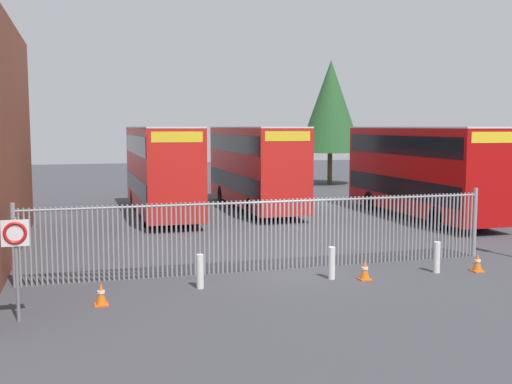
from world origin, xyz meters
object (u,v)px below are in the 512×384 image
(speed_limit_sign_post, at_px, (16,245))
(traffic_cone_mid_forecourt, at_px, (365,270))
(double_decker_bus_near_gate, at_px, (421,168))
(double_decker_bus_behind_fence_left, at_px, (161,167))
(traffic_cone_by_gate, at_px, (101,294))
(traffic_cone_near_kerb, at_px, (477,262))
(bollard_near_right, at_px, (437,257))
(double_decker_bus_behind_fence_right, at_px, (255,164))
(bollard_near_left, at_px, (200,271))
(bollard_center_front, at_px, (332,263))

(speed_limit_sign_post, bearing_deg, traffic_cone_mid_forecourt, 8.11)
(double_decker_bus_near_gate, bearing_deg, speed_limit_sign_post, -146.01)
(double_decker_bus_behind_fence_left, height_order, traffic_cone_by_gate, double_decker_bus_behind_fence_left)
(double_decker_bus_near_gate, relative_size, traffic_cone_near_kerb, 18.32)
(traffic_cone_mid_forecourt, bearing_deg, double_decker_bus_near_gate, 52.26)
(bollard_near_right, height_order, traffic_cone_mid_forecourt, bollard_near_right)
(double_decker_bus_near_gate, distance_m, double_decker_bus_behind_fence_right, 8.62)
(bollard_near_right, relative_size, traffic_cone_near_kerb, 1.61)
(traffic_cone_by_gate, height_order, traffic_cone_near_kerb, same)
(bollard_near_left, distance_m, bollard_near_right, 7.26)
(bollard_near_right, height_order, speed_limit_sign_post, speed_limit_sign_post)
(speed_limit_sign_post, bearing_deg, bollard_near_left, 20.87)
(double_decker_bus_near_gate, height_order, bollard_near_right, double_decker_bus_near_gate)
(traffic_cone_mid_forecourt, bearing_deg, double_decker_bus_behind_fence_right, 85.84)
(traffic_cone_by_gate, height_order, traffic_cone_mid_forecourt, same)
(traffic_cone_by_gate, relative_size, traffic_cone_near_kerb, 1.00)
(traffic_cone_mid_forecourt, xyz_separation_m, traffic_cone_near_kerb, (3.77, -0.03, 0.00))
(bollard_center_front, height_order, traffic_cone_mid_forecourt, bollard_center_front)
(double_decker_bus_near_gate, relative_size, bollard_near_right, 11.38)
(bollard_center_front, distance_m, speed_limit_sign_post, 8.66)
(traffic_cone_mid_forecourt, height_order, traffic_cone_near_kerb, same)
(double_decker_bus_behind_fence_left, xyz_separation_m, bollard_near_right, (6.47, -14.46, -1.95))
(double_decker_bus_near_gate, xyz_separation_m, traffic_cone_by_gate, (-15.43, -10.85, -2.13))
(traffic_cone_mid_forecourt, distance_m, speed_limit_sign_post, 9.50)
(bollard_near_left, relative_size, bollard_near_right, 1.00)
(traffic_cone_near_kerb, bearing_deg, traffic_cone_by_gate, -177.51)
(bollard_center_front, bearing_deg, bollard_near_right, -2.50)
(bollard_near_left, relative_size, traffic_cone_mid_forecourt, 1.61)
(double_decker_bus_behind_fence_left, bearing_deg, speed_limit_sign_post, -108.40)
(double_decker_bus_behind_fence_right, bearing_deg, traffic_cone_near_kerb, -80.38)
(speed_limit_sign_post, bearing_deg, double_decker_bus_behind_fence_right, 58.30)
(bollard_center_front, relative_size, traffic_cone_by_gate, 1.61)
(bollard_near_left, bearing_deg, traffic_cone_mid_forecourt, -4.81)
(bollard_center_front, distance_m, traffic_cone_mid_forecourt, 0.97)
(double_decker_bus_behind_fence_right, xyz_separation_m, traffic_cone_by_gate, (-8.56, -16.06, -2.13))
(double_decker_bus_behind_fence_left, relative_size, bollard_center_front, 11.38)
(bollard_center_front, distance_m, traffic_cone_near_kerb, 4.68)
(double_decker_bus_behind_fence_right, bearing_deg, double_decker_bus_near_gate, -37.21)
(bollard_near_right, bearing_deg, bollard_near_left, 178.43)
(traffic_cone_by_gate, bearing_deg, double_decker_bus_behind_fence_right, 61.94)
(traffic_cone_by_gate, xyz_separation_m, speed_limit_sign_post, (-1.85, -0.80, 1.49))
(bollard_near_left, relative_size, traffic_cone_near_kerb, 1.61)
(bollard_near_right, distance_m, traffic_cone_near_kerb, 1.31)
(traffic_cone_mid_forecourt, xyz_separation_m, speed_limit_sign_post, (-9.29, -1.32, 1.49))
(bollard_center_front, height_order, bollard_near_right, same)
(double_decker_bus_near_gate, distance_m, bollard_near_right, 11.69)
(double_decker_bus_behind_fence_right, relative_size, speed_limit_sign_post, 4.50)
(double_decker_bus_behind_fence_left, xyz_separation_m, traffic_cone_by_gate, (-3.46, -15.18, -2.13))
(double_decker_bus_behind_fence_left, distance_m, bollard_near_left, 14.41)
(bollard_center_front, bearing_deg, bollard_near_left, 179.24)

